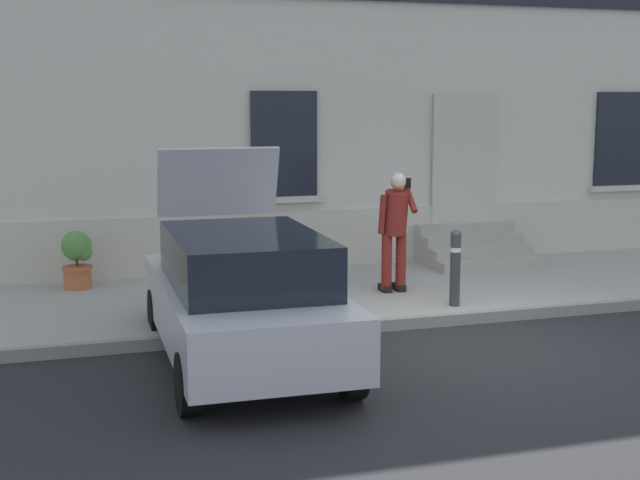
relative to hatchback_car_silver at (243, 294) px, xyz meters
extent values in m
plane|color=#232326|center=(2.64, -0.06, -0.80)|extent=(80.00, 80.00, 0.00)
cube|color=#99968E|center=(2.64, 2.74, -0.72)|extent=(24.00, 3.60, 0.15)
cube|color=gray|center=(2.64, 0.88, -0.72)|extent=(24.00, 0.12, 0.15)
cube|color=beige|center=(2.64, 5.24, 2.95)|extent=(24.00, 1.40, 7.50)
cube|color=#BCB7A8|center=(2.64, 4.52, -0.25)|extent=(24.00, 0.08, 1.10)
cube|color=black|center=(4.88, 4.51, 1.04)|extent=(1.00, 0.08, 2.10)
cube|color=#BCB7A8|center=(4.88, 4.49, 1.09)|extent=(1.16, 0.06, 2.24)
cube|color=black|center=(1.68, 4.51, 1.40)|extent=(1.10, 0.06, 1.70)
cube|color=#BCB7A8|center=(1.68, 4.48, 0.50)|extent=(1.30, 0.12, 0.10)
cube|color=black|center=(8.08, 4.51, 1.40)|extent=(1.10, 0.06, 1.70)
cube|color=#BCB7A8|center=(8.08, 4.48, 0.50)|extent=(1.30, 0.12, 0.10)
cube|color=#9E998E|center=(4.88, 3.42, -0.57)|extent=(1.80, 0.32, 0.16)
cube|color=#9E998E|center=(4.88, 3.74, -0.49)|extent=(1.80, 0.32, 0.32)
cube|color=#9E998E|center=(4.88, 4.06, -0.41)|extent=(1.80, 0.32, 0.48)
cube|color=#9E998E|center=(4.88, 4.38, -0.33)|extent=(1.80, 0.32, 0.64)
cube|color=#B7B7BF|center=(0.00, 0.02, -0.18)|extent=(1.82, 4.03, 0.64)
cube|color=black|center=(0.00, -0.13, 0.42)|extent=(1.58, 2.43, 0.56)
cube|color=black|center=(0.04, 2.03, -0.40)|extent=(1.66, 0.13, 0.20)
cube|color=yellow|center=(0.04, 2.03, -0.22)|extent=(0.52, 0.03, 0.12)
cube|color=#B21414|center=(-0.72, 2.04, 0.04)|extent=(0.16, 0.04, 0.18)
cube|color=#B21414|center=(0.79, 2.01, 0.04)|extent=(0.16, 0.04, 0.18)
cube|color=#B7B7BF|center=(0.02, 1.47, 1.10)|extent=(1.49, 0.39, 0.87)
cylinder|color=black|center=(-0.82, -1.37, -0.50)|extent=(0.21, 0.60, 0.60)
cylinder|color=black|center=(0.77, -1.40, -0.50)|extent=(0.21, 0.60, 0.60)
cylinder|color=black|center=(-0.77, 1.43, -0.50)|extent=(0.21, 0.60, 0.60)
cylinder|color=black|center=(0.82, 1.40, -0.50)|extent=(0.21, 0.60, 0.60)
cylinder|color=#333338|center=(3.19, 1.29, -0.17)|extent=(0.14, 0.14, 0.95)
sphere|color=#333338|center=(3.19, 1.29, 0.32)|extent=(0.15, 0.15, 0.15)
cylinder|color=silver|center=(3.19, 1.29, 0.12)|extent=(0.15, 0.15, 0.06)
cylinder|color=maroon|center=(2.62, 2.34, -0.20)|extent=(0.15, 0.15, 0.82)
cube|color=black|center=(2.62, 2.40, -0.60)|extent=(0.12, 0.28, 0.10)
cylinder|color=maroon|center=(2.84, 2.34, -0.20)|extent=(0.15, 0.15, 0.82)
cube|color=black|center=(2.84, 2.40, -0.60)|extent=(0.12, 0.28, 0.10)
cylinder|color=maroon|center=(2.73, 2.29, 0.52)|extent=(0.34, 0.43, 0.67)
sphere|color=tan|center=(2.73, 2.22, 0.96)|extent=(0.22, 0.22, 0.22)
sphere|color=silver|center=(2.73, 2.22, 0.99)|extent=(0.21, 0.21, 0.21)
cylinder|color=maroon|center=(2.51, 2.25, 0.50)|extent=(0.09, 0.18, 0.57)
cylinder|color=maroon|center=(2.93, 2.25, 0.72)|extent=(0.09, 0.42, 0.41)
cube|color=black|center=(2.88, 2.20, 0.94)|extent=(0.07, 0.02, 0.15)
cylinder|color=#B25B38|center=(-1.64, 3.93, -0.48)|extent=(0.40, 0.40, 0.34)
cylinder|color=#B25B38|center=(-1.64, 3.93, -0.34)|extent=(0.44, 0.44, 0.05)
cylinder|color=#47331E|center=(-1.64, 3.93, -0.19)|extent=(0.04, 0.04, 0.24)
sphere|color=#4C843D|center=(-1.64, 3.93, -0.01)|extent=(0.44, 0.44, 0.44)
sphere|color=#4C843D|center=(-1.54, 3.88, -0.11)|extent=(0.24, 0.24, 0.24)
cylinder|color=#606B38|center=(1.04, 4.04, -0.48)|extent=(0.40, 0.40, 0.34)
cylinder|color=#606B38|center=(1.04, 4.04, -0.34)|extent=(0.44, 0.44, 0.05)
cylinder|color=#47331E|center=(1.04, 4.04, -0.19)|extent=(0.04, 0.04, 0.24)
sphere|color=#286B2D|center=(1.04, 4.04, -0.01)|extent=(0.44, 0.44, 0.44)
sphere|color=#286B2D|center=(1.14, 3.99, -0.11)|extent=(0.24, 0.24, 0.24)
camera|label=1|loc=(-1.95, -9.12, 2.10)|focal=48.78mm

